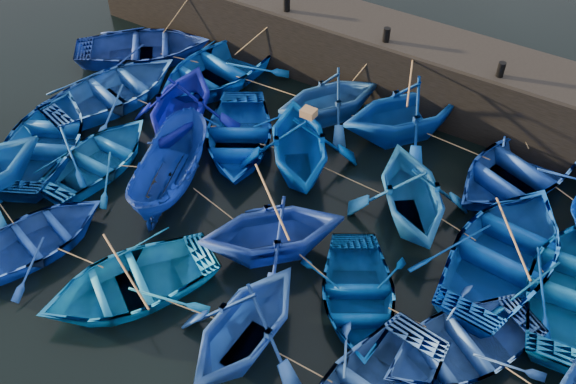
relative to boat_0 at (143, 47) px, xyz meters
The scene contains 29 objects.
ground 11.87m from the boat_0, 38.11° to the right, with size 120.00×120.00×0.00m, color black.
quay_wall 9.88m from the boat_0, 18.84° to the left, with size 26.00×2.50×2.50m, color black.
quay_top 10.06m from the boat_0, 18.84° to the left, with size 26.00×2.50×0.12m, color black.
bollard_1 6.25m from the boat_0, 23.19° to the left, with size 0.24×0.24×0.50m, color black.
bollard_2 9.88m from the boat_0, 13.75° to the left, with size 0.24×0.24×0.50m, color black.
bollard_3 13.72m from the boat_0, ahead, with size 0.24×0.24×0.50m, color black.
boat_0 is the anchor object (origin of this frame).
boat_1 3.43m from the boat_0, ahead, with size 4.11×5.75×1.19m, color #0748BA.
boat_2 8.26m from the boat_0, ahead, with size 3.39×3.93×2.07m, color navy.
boat_3 10.94m from the boat_0, ahead, with size 3.93×4.56×2.40m, color #073C94.
boat_4 14.96m from the boat_0, ahead, with size 3.91×5.46×1.13m, color navy.
boat_6 2.96m from the boat_0, 70.15° to the right, with size 3.81×5.32×1.10m, color #1A4B97.
boat_7 5.12m from the boat_0, 33.51° to the right, with size 3.90×4.52×2.38m, color #091293.
boat_8 6.84m from the boat_0, 21.71° to the right, with size 3.45×4.83×1.00m, color #0642C5.
boat_9 9.08m from the boat_0, 15.57° to the right, with size 3.87×4.49×2.36m, color #0040A5.
boat_10 12.96m from the boat_0, 11.37° to the right, with size 3.72×4.31×2.27m, color #125695.
boat_11 16.00m from the boat_0, 10.29° to the right, with size 4.15×5.80×1.20m, color #053B95.
boat_13 6.25m from the boat_0, 80.46° to the right, with size 3.81×5.33×1.11m, color #0A438C.
boat_14 6.58m from the boat_0, 61.80° to the right, with size 3.16×4.42×0.92m, color blue.
boat_15 7.90m from the boat_0, 42.96° to the right, with size 1.69×4.49×1.74m, color navy.
boat_16 11.59m from the boat_0, 30.86° to the right, with size 3.60×4.17×2.20m, color navy.
boat_17 14.27m from the boat_0, 26.06° to the right, with size 3.02×4.23×0.88m, color navy.
boat_18 16.91m from the boat_0, 21.92° to the right, with size 3.19×4.46×0.93m, color #2C57AA.
boat_21 10.16m from the boat_0, 66.65° to the right, with size 3.06×4.27×0.89m, color #153EA1.
boat_22 11.78m from the boat_0, 51.11° to the right, with size 3.47×4.85×1.01m, color blue.
boat_23 14.20m from the boat_0, 38.83° to the right, with size 3.56×4.13×2.17m, color #1E4A9B.
wooden_crate 9.55m from the boat_0, 15.07° to the right, with size 0.44×0.37×0.25m, color #9C6E44.
mooring_ropes 9.66m from the boat_0, 13.73° to the right, with size 17.91×11.69×2.10m.
loose_oars 11.85m from the boat_0, 21.21° to the right, with size 10.61×12.14×1.45m.
Camera 1 is at (7.29, -8.62, 14.33)m, focal length 40.00 mm.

